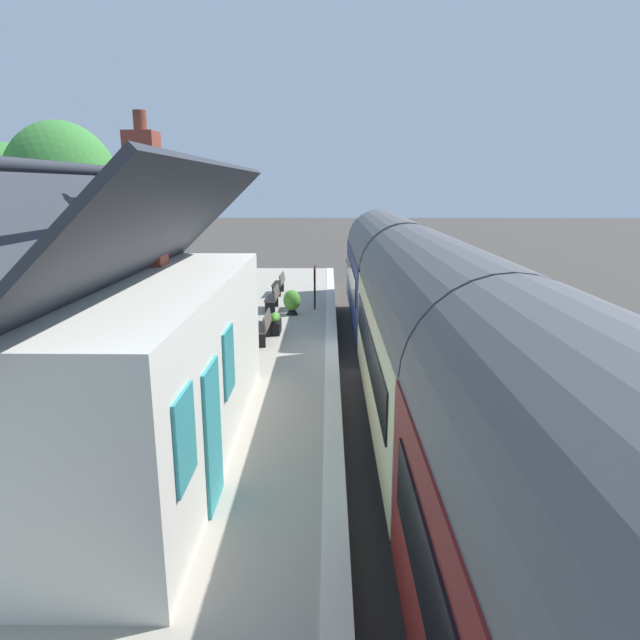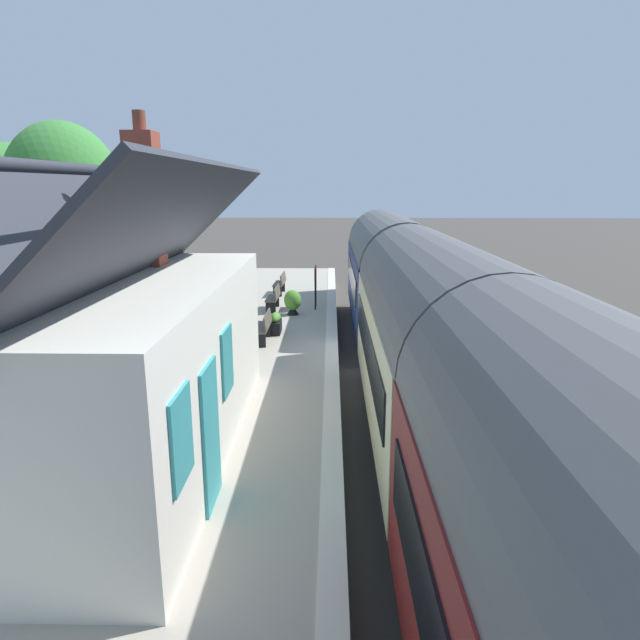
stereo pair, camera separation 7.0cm
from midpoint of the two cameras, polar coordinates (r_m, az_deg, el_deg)
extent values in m
plane|color=#423D38|center=(15.34, 5.52, -6.45)|extent=(160.00, 160.00, 0.00)
cube|color=#A39B8C|center=(15.37, -8.85, -4.91)|extent=(32.00, 5.65, 0.82)
cube|color=beige|center=(15.03, 1.10, -3.51)|extent=(32.00, 0.36, 0.02)
cube|color=gray|center=(15.54, 11.53, -6.14)|extent=(52.00, 0.08, 0.14)
cube|color=gray|center=(15.34, 6.20, -6.20)|extent=(52.00, 0.08, 0.14)
cube|color=black|center=(20.45, 6.88, -0.29)|extent=(8.06, 2.29, 0.70)
cube|color=navy|center=(20.13, 7.00, 3.85)|extent=(8.76, 2.70, 2.30)
cylinder|color=#515154|center=(19.97, 7.10, 7.10)|extent=(8.76, 2.65, 2.65)
cube|color=black|center=(19.99, 3.12, 4.70)|extent=(7.44, 0.03, 0.80)
cylinder|color=black|center=(22.99, 6.22, 1.31)|extent=(0.70, 2.16, 0.70)
cylinder|color=black|center=(17.92, 7.73, -2.34)|extent=(0.70, 2.16, 0.70)
cube|color=black|center=(24.41, 5.96, 6.58)|extent=(0.04, 2.16, 0.90)
cylinder|color=#F2EDCC|center=(24.57, 5.89, 4.32)|extent=(0.06, 0.24, 0.24)
cube|color=red|center=(24.68, 5.86, 3.30)|extent=(0.16, 2.56, 0.24)
cube|color=black|center=(11.90, 11.41, -11.05)|extent=(7.78, 2.29, 0.70)
cube|color=beige|center=(11.36, 11.77, -4.16)|extent=(8.46, 2.70, 2.30)
cylinder|color=#515154|center=(11.07, 12.06, 1.51)|extent=(8.46, 2.65, 2.65)
cube|color=black|center=(11.10, 4.90, -2.79)|extent=(7.19, 0.03, 0.80)
cylinder|color=black|center=(14.21, 9.58, -6.76)|extent=(0.70, 2.16, 0.70)
cylinder|color=black|center=(9.71, 14.19, -17.30)|extent=(0.70, 2.16, 0.70)
cube|color=silver|center=(9.75, -20.19, -4.93)|extent=(7.70, 3.60, 2.99)
cube|color=#2D3038|center=(9.00, -16.01, 9.25)|extent=(8.20, 2.05, 1.97)
cube|color=#2D3038|center=(9.67, -26.40, 8.64)|extent=(8.20, 2.05, 1.97)
cylinder|color=#2D3038|center=(9.28, -21.88, 14.27)|extent=(8.20, 0.16, 0.16)
cube|color=brown|center=(11.05, -17.90, 11.82)|extent=(0.56, 0.56, 2.48)
cylinder|color=brown|center=(11.10, -18.47, 19.14)|extent=(0.24, 0.24, 0.36)
cube|color=teal|center=(8.04, -11.38, -11.77)|extent=(0.90, 0.06, 2.10)
cube|color=teal|center=(6.54, -14.24, -11.86)|extent=(0.80, 0.05, 1.10)
cube|color=teal|center=(9.08, -9.74, -4.26)|extent=(0.80, 0.05, 1.10)
cube|color=brown|center=(23.30, -4.49, 3.81)|extent=(1.41, 0.45, 0.06)
cube|color=brown|center=(23.24, -4.06, 4.37)|extent=(1.40, 0.16, 0.40)
cube|color=black|center=(22.80, -4.66, 3.00)|extent=(0.07, 0.36, 0.44)
cube|color=black|center=(23.89, -4.31, 3.50)|extent=(0.07, 0.36, 0.44)
cube|color=brown|center=(20.29, -5.16, 2.30)|extent=(1.41, 0.42, 0.06)
cube|color=brown|center=(20.22, -4.67, 2.94)|extent=(1.40, 0.13, 0.40)
cube|color=black|center=(19.79, -5.34, 1.32)|extent=(0.07, 0.36, 0.44)
cube|color=black|center=(20.88, -4.96, 1.99)|extent=(0.07, 0.36, 0.44)
cube|color=brown|center=(16.11, -6.25, -0.76)|extent=(1.40, 0.41, 0.06)
cube|color=brown|center=(16.03, -5.63, 0.03)|extent=(1.40, 0.11, 0.40)
cube|color=black|center=(15.64, -6.49, -2.10)|extent=(0.06, 0.36, 0.44)
cube|color=black|center=(16.71, -5.99, -1.04)|extent=(0.06, 0.36, 0.44)
cube|color=black|center=(17.13, -4.79, -0.72)|extent=(0.80, 0.32, 0.39)
ellipsoid|color=#4C8C2D|center=(17.05, -4.81, 0.29)|extent=(0.72, 0.29, 0.29)
cone|color=black|center=(19.57, -3.04, 1.02)|extent=(0.44, 0.44, 0.31)
cylinder|color=black|center=(19.60, -3.03, 0.67)|extent=(0.24, 0.24, 0.06)
ellipsoid|color=#4C8C2D|center=(19.49, -3.05, 2.09)|extent=(0.61, 0.61, 0.73)
cylinder|color=teal|center=(22.13, -8.38, 2.53)|extent=(0.35, 0.35, 0.41)
ellipsoid|color=#4C8C2D|center=(22.07, -8.41, 3.39)|extent=(0.38, 0.38, 0.41)
cone|color=#DE1F49|center=(22.04, -8.42, 3.73)|extent=(0.09, 0.09, 0.15)
cylinder|color=black|center=(20.27, -0.67, 2.63)|extent=(0.06, 0.06, 1.10)
cylinder|color=black|center=(20.85, -0.63, 2.95)|extent=(0.06, 0.06, 1.10)
cube|color=maroon|center=(20.43, -0.66, 4.91)|extent=(0.90, 0.06, 0.44)
cube|color=black|center=(20.43, -0.66, 4.91)|extent=(0.96, 0.03, 0.50)
cylinder|color=#4C3828|center=(28.04, -28.83, 4.15)|extent=(0.44, 0.44, 2.83)
ellipsoid|color=#3D8438|center=(27.78, -29.60, 10.62)|extent=(5.15, 4.64, 5.04)
cylinder|color=#4C3828|center=(19.65, -24.37, 2.63)|extent=(0.33, 0.33, 3.81)
ellipsoid|color=#3D8438|center=(19.36, -25.37, 12.32)|extent=(3.28, 3.53, 4.06)
camera|label=1|loc=(0.03, -90.14, -0.03)|focal=30.65mm
camera|label=2|loc=(0.03, 89.86, 0.03)|focal=30.65mm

